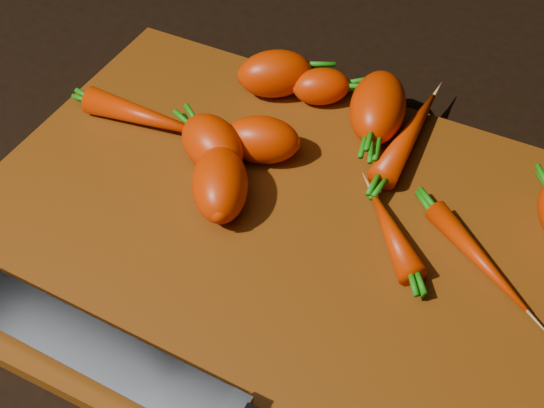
% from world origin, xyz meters
% --- Properties ---
extents(ground, '(2.00, 2.00, 0.01)m').
position_xyz_m(ground, '(0.00, 0.00, -0.01)').
color(ground, black).
extents(cutting_board, '(0.50, 0.40, 0.01)m').
position_xyz_m(cutting_board, '(0.00, 0.00, 0.01)').
color(cutting_board, '#5C2B07').
rests_on(cutting_board, ground).
extents(carrot_0, '(0.09, 0.08, 0.05)m').
position_xyz_m(carrot_0, '(-0.07, 0.16, 0.04)').
color(carrot_0, red).
rests_on(carrot_0, cutting_board).
extents(carrot_1, '(0.08, 0.07, 0.05)m').
position_xyz_m(carrot_1, '(-0.08, 0.05, 0.04)').
color(carrot_1, red).
rests_on(carrot_1, cutting_board).
extents(carrot_2, '(0.07, 0.10, 0.05)m').
position_xyz_m(carrot_2, '(0.03, 0.16, 0.04)').
color(carrot_2, red).
rests_on(carrot_2, cutting_board).
extents(carrot_3, '(0.08, 0.09, 0.05)m').
position_xyz_m(carrot_3, '(-0.05, 0.01, 0.04)').
color(carrot_3, red).
rests_on(carrot_3, cutting_board).
extents(carrot_4, '(0.08, 0.06, 0.04)m').
position_xyz_m(carrot_4, '(-0.04, 0.07, 0.03)').
color(carrot_4, red).
rests_on(carrot_4, cutting_board).
extents(carrot_5, '(0.07, 0.06, 0.04)m').
position_xyz_m(carrot_5, '(-0.03, 0.17, 0.03)').
color(carrot_5, red).
rests_on(carrot_5, cutting_board).
extents(carrot_7, '(0.03, 0.13, 0.03)m').
position_xyz_m(carrot_7, '(0.07, 0.15, 0.03)').
color(carrot_7, red).
rests_on(carrot_7, cutting_board).
extents(carrot_8, '(0.10, 0.08, 0.02)m').
position_xyz_m(carrot_8, '(0.17, 0.04, 0.02)').
color(carrot_8, red).
rests_on(carrot_8, cutting_board).
extents(carrot_9, '(0.08, 0.08, 0.02)m').
position_xyz_m(carrot_9, '(0.10, 0.03, 0.02)').
color(carrot_9, red).
rests_on(carrot_9, cutting_board).
extents(carrot_10, '(0.13, 0.03, 0.03)m').
position_xyz_m(carrot_10, '(-0.16, 0.06, 0.03)').
color(carrot_10, red).
rests_on(carrot_10, cutting_board).
extents(knife, '(0.37, 0.05, 0.02)m').
position_xyz_m(knife, '(-0.04, -0.17, 0.02)').
color(knife, gray).
rests_on(knife, cutting_board).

